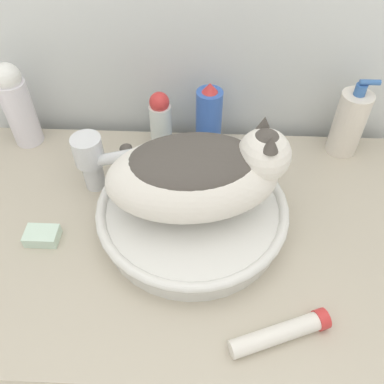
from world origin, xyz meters
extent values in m
cube|color=silver|center=(0.00, 0.67, 1.20)|extent=(8.00, 0.05, 2.40)
cube|color=#B2A893|center=(0.00, 0.31, 0.45)|extent=(1.01, 0.62, 0.90)
cylinder|color=silver|center=(0.01, 0.32, 0.92)|extent=(0.36, 0.36, 0.05)
torus|color=silver|center=(0.01, 0.32, 0.95)|extent=(0.38, 0.38, 0.02)
ellipsoid|color=silver|center=(0.01, 0.32, 1.03)|extent=(0.34, 0.23, 0.14)
ellipsoid|color=#47423D|center=(0.01, 0.32, 1.07)|extent=(0.26, 0.18, 0.06)
sphere|color=silver|center=(0.14, 0.34, 1.07)|extent=(0.10, 0.10, 0.10)
sphere|color=#47423D|center=(0.14, 0.34, 1.10)|extent=(0.05, 0.05, 0.05)
cone|color=#47423D|center=(0.14, 0.32, 1.12)|extent=(0.03, 0.03, 0.03)
cone|color=#47423D|center=(0.13, 0.37, 1.12)|extent=(0.03, 0.03, 0.03)
cylinder|color=#47423D|center=(-0.11, 0.39, 0.97)|extent=(0.09, 0.16, 0.03)
cylinder|color=silver|center=(-0.21, 0.42, 0.93)|extent=(0.04, 0.04, 0.07)
cylinder|color=silver|center=(-0.15, 0.40, 1.00)|extent=(0.13, 0.08, 0.09)
cylinder|color=silver|center=(-0.21, 0.42, 1.00)|extent=(0.06, 0.06, 0.06)
cylinder|color=silver|center=(-0.40, 0.57, 0.98)|extent=(0.07, 0.07, 0.16)
sphere|color=white|center=(-0.40, 0.57, 1.08)|extent=(0.06, 0.06, 0.06)
cylinder|color=silver|center=(-0.07, 0.57, 0.95)|extent=(0.05, 0.05, 0.11)
sphere|color=red|center=(-0.07, 0.57, 1.02)|extent=(0.05, 0.05, 0.05)
cylinder|color=silver|center=(0.36, 0.57, 0.97)|extent=(0.07, 0.07, 0.16)
cylinder|color=#3866AD|center=(0.36, 0.57, 1.06)|extent=(0.02, 0.02, 0.02)
cylinder|color=#3866AD|center=(0.38, 0.57, 1.08)|extent=(0.04, 0.01, 0.01)
cylinder|color=#335BB7|center=(0.04, 0.57, 0.97)|extent=(0.06, 0.06, 0.15)
cone|color=red|center=(0.04, 0.57, 1.06)|extent=(0.04, 0.04, 0.02)
cylinder|color=silver|center=(0.16, 0.08, 0.91)|extent=(0.15, 0.08, 0.03)
cylinder|color=red|center=(0.24, 0.12, 0.91)|extent=(0.03, 0.04, 0.04)
cube|color=silver|center=(-0.28, 0.27, 0.91)|extent=(0.06, 0.04, 0.02)
camera|label=1|loc=(0.04, -0.20, 1.55)|focal=38.00mm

